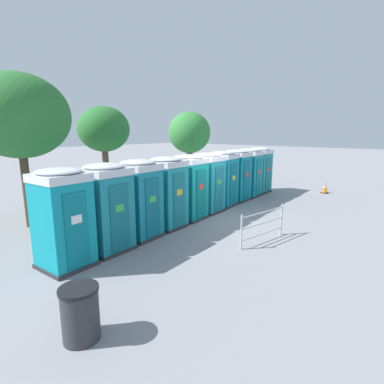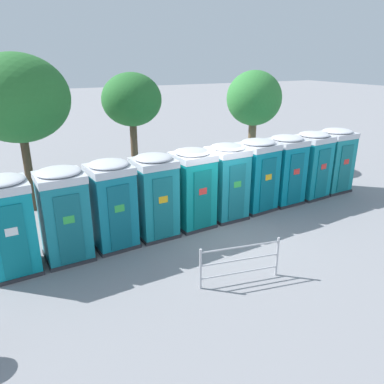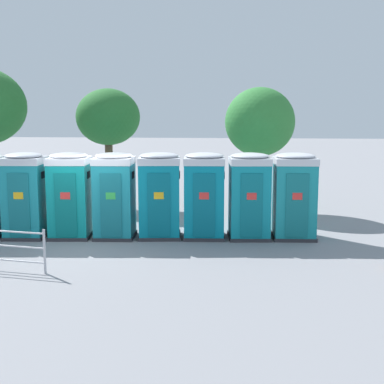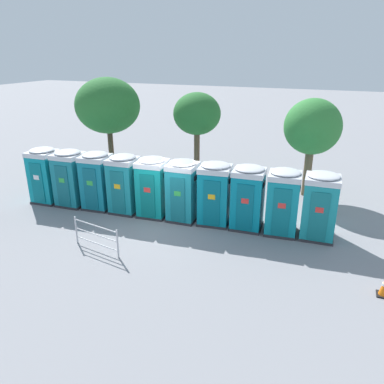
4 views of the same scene
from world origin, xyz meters
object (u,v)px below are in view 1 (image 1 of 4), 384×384
at_px(traffic_cone, 325,188).
at_px(event_barrier, 263,224).
at_px(portapotty_1, 106,207).
at_px(portapotty_9, 259,170).
at_px(portapotty_2, 139,199).
at_px(portapotty_5, 208,182).
at_px(street_tree_0, 19,116).
at_px(street_tree_1, 189,133).
at_px(portapotty_0, 63,218).
at_px(trash_can, 80,313).
at_px(portapotty_7, 236,175).
at_px(portapotty_8, 249,172).
at_px(portapotty_3, 167,192).
at_px(street_tree_2, 104,130).
at_px(portapotty_6, 222,178).
at_px(portapotty_4, 189,187).

xyz_separation_m(traffic_cone, event_barrier, (-9.19, -0.91, 0.26)).
height_order(portapotty_1, portapotty_9, same).
bearing_deg(portapotty_2, portapotty_5, 4.02).
height_order(street_tree_0, street_tree_1, street_tree_0).
bearing_deg(traffic_cone, portapotty_0, 171.60).
height_order(street_tree_0, trash_can, street_tree_0).
relative_size(portapotty_1, portapotty_7, 1.00).
height_order(street_tree_1, trash_can, street_tree_1).
bearing_deg(portapotty_8, portapotty_2, -175.81).
relative_size(portapotty_8, trash_can, 2.74).
bearing_deg(portapotty_3, street_tree_1, 35.49).
xyz_separation_m(portapotty_5, street_tree_0, (-5.83, 3.65, 2.61)).
xyz_separation_m(portapotty_2, portapotty_5, (3.97, 0.28, 0.00)).
height_order(portapotty_9, street_tree_1, street_tree_1).
xyz_separation_m(portapotty_9, trash_can, (-13.11, -3.79, -0.81)).
xyz_separation_m(street_tree_2, traffic_cone, (8.88, -7.89, -3.17)).
distance_m(portapotty_0, portapotty_7, 9.30).
bearing_deg(portapotty_9, street_tree_1, 101.44).
bearing_deg(portapotty_6, portapotty_4, -174.45).
relative_size(portapotty_7, trash_can, 2.74).
height_order(street_tree_2, traffic_cone, street_tree_2).
bearing_deg(street_tree_1, portapotty_3, -144.51).
distance_m(portapotty_8, street_tree_1, 4.98).
xyz_separation_m(street_tree_0, trash_can, (-1.98, -7.02, -3.43)).
bearing_deg(portapotty_3, street_tree_0, 129.62).
bearing_deg(street_tree_2, portapotty_2, -114.37).
xyz_separation_m(portapotty_6, traffic_cone, (6.10, -2.78, -0.97)).
xyz_separation_m(portapotty_9, street_tree_1, (-0.89, 4.42, 2.02)).
height_order(portapotty_0, portapotty_4, same).
relative_size(portapotty_8, portapotty_9, 1.00).
bearing_deg(portapotty_2, portapotty_4, 4.10).
xyz_separation_m(portapotty_0, portapotty_6, (7.94, 0.71, -0.00)).
height_order(portapotty_5, portapotty_9, same).
bearing_deg(portapotty_6, traffic_cone, -24.51).
bearing_deg(street_tree_0, traffic_cone, -25.31).
distance_m(portapotty_6, portapotty_7, 1.33).
relative_size(portapotty_7, street_tree_1, 0.55).
bearing_deg(portapotty_0, street_tree_1, 26.00).
height_order(portapotty_0, street_tree_0, street_tree_0).
xyz_separation_m(portapotty_8, traffic_cone, (3.45, -2.92, -0.97)).
height_order(portapotty_1, street_tree_1, street_tree_1).
relative_size(portapotty_4, street_tree_0, 0.47).
xyz_separation_m(street_tree_0, street_tree_2, (4.37, 1.62, -0.42)).
relative_size(portapotty_3, portapotty_9, 1.00).
bearing_deg(portapotty_5, portapotty_9, 4.50).
relative_size(portapotty_4, portapotty_8, 1.00).
distance_m(portapotty_4, street_tree_0, 6.41).
bearing_deg(portapotty_3, event_barrier, -75.27).
bearing_deg(street_tree_0, portapotty_3, -50.38).
xyz_separation_m(street_tree_1, trash_can, (-12.22, -8.21, -2.83)).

